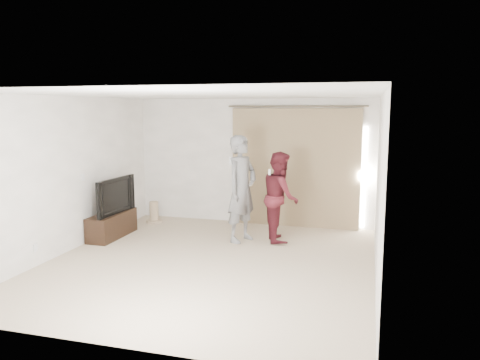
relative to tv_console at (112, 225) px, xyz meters
name	(u,v)px	position (x,y,z in m)	size (l,w,h in m)	color
floor	(210,263)	(2.27, -0.92, -0.23)	(5.50, 5.50, 0.00)	#CAB298
wall_back	(253,162)	(2.27, 1.83, 1.07)	(5.00, 0.04, 2.60)	white
wall_left	(68,175)	(-0.23, -0.92, 1.07)	(0.04, 5.50, 2.60)	white
ceiling	(208,95)	(2.27, -0.92, 2.37)	(5.00, 5.50, 0.01)	white
curtain	(296,168)	(3.18, 1.76, 0.97)	(2.80, 0.11, 2.46)	#917F59
tv_console	(112,225)	(0.00, 0.00, 0.00)	(0.41, 1.19, 0.46)	black
tv	(111,195)	(0.00, 0.00, 0.56)	(1.16, 0.15, 0.67)	black
scratching_post	(154,214)	(0.26, 1.24, -0.05)	(0.34, 0.34, 0.45)	tan
person_man	(242,189)	(2.42, 0.41, 0.74)	(0.70, 0.83, 1.93)	slate
person_woman	(280,196)	(3.09, 0.63, 0.59)	(0.84, 0.95, 1.63)	#50171F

